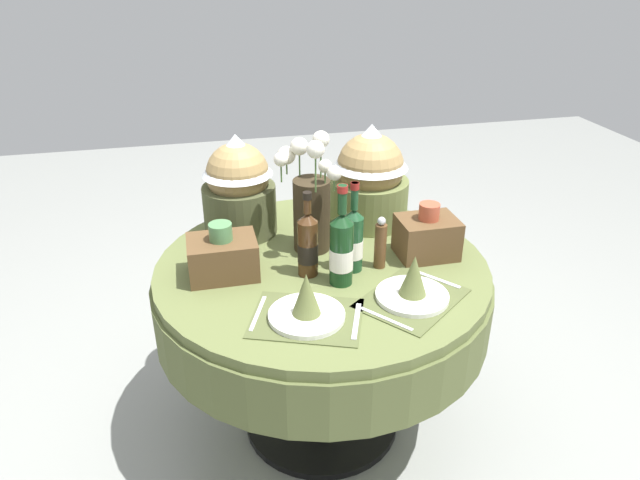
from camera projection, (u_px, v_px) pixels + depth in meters
name	position (u px, v px, depth m)	size (l,w,h in m)	color
ground	(322.00, 419.00, 2.47)	(8.00, 8.00, 0.00)	gray
dining_table	(322.00, 298.00, 2.19)	(1.23, 1.23, 0.76)	#5B6638
place_setting_left	(307.00, 306.00, 1.79)	(0.41, 0.36, 0.16)	#4E562F
place_setting_right	(413.00, 287.00, 1.89)	(0.43, 0.41, 0.16)	#4E562F
flower_vase	(311.00, 202.00, 2.14)	(0.21, 0.26, 0.46)	#332819
wine_bottle_left	(353.00, 239.00, 2.03)	(0.07, 0.07, 0.33)	#194223
wine_bottle_centre	(308.00, 244.00, 2.00)	(0.07, 0.07, 0.31)	#422814
wine_bottle_right	(341.00, 248.00, 1.94)	(0.08, 0.08, 0.36)	#143819
pepper_mill	(380.00, 244.00, 2.06)	(0.04, 0.04, 0.20)	brown
gift_tub_back_left	(238.00, 182.00, 2.26)	(0.29, 0.29, 0.40)	#474C2D
gift_tub_back_right	(370.00, 173.00, 2.34)	(0.32, 0.32, 0.41)	olive
woven_basket_side_left	(223.00, 256.00, 2.01)	(0.24, 0.18, 0.20)	brown
woven_basket_side_right	(427.00, 236.00, 2.14)	(0.21, 0.17, 0.21)	brown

